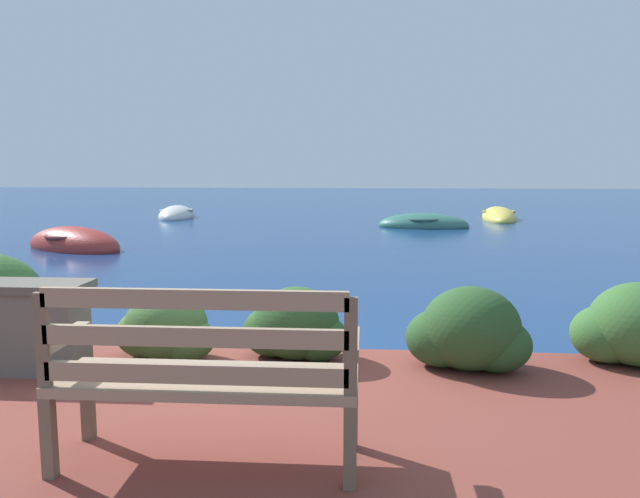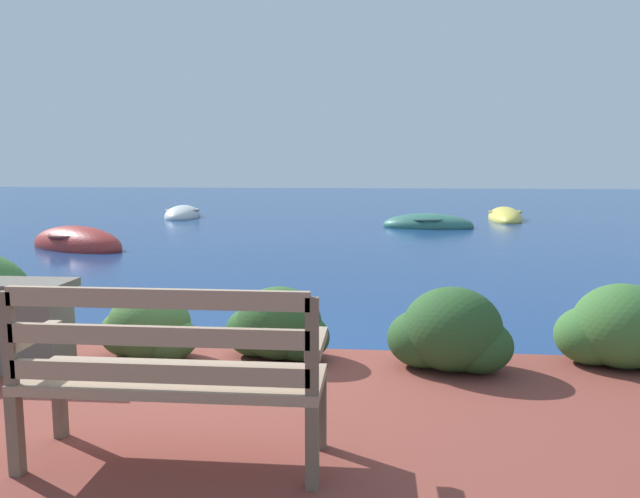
{
  "view_description": "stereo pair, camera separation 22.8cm",
  "coord_description": "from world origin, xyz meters",
  "views": [
    {
      "loc": [
        1.07,
        -4.9,
        1.7
      ],
      "look_at": [
        0.25,
        6.41,
        0.16
      ],
      "focal_mm": 35.0,
      "sensor_mm": 36.0,
      "label": 1
    },
    {
      "loc": [
        1.29,
        -4.88,
        1.7
      ],
      "look_at": [
        0.25,
        6.41,
        0.16
      ],
      "focal_mm": 35.0,
      "sensor_mm": 36.0,
      "label": 2
    }
  ],
  "objects": [
    {
      "name": "ground_plane",
      "position": [
        0.0,
        0.0,
        0.0
      ],
      "size": [
        80.0,
        80.0,
        0.0
      ],
      "color": "navy"
    },
    {
      "name": "park_bench",
      "position": [
        0.29,
        -2.04,
        0.7
      ],
      "size": [
        1.5,
        0.48,
        0.93
      ],
      "rotation": [
        0.0,
        0.0,
        -0.07
      ],
      "color": "brown",
      "rests_on": "patio_terrace"
    },
    {
      "name": "hedge_clump_centre",
      "position": [
        -0.44,
        -0.37,
        0.45
      ],
      "size": [
        0.79,
        0.57,
        0.54
      ],
      "color": "#426B33",
      "rests_on": "patio_terrace"
    },
    {
      "name": "hedge_clump_right",
      "position": [
        0.54,
        -0.27,
        0.46
      ],
      "size": [
        0.82,
        0.59,
        0.56
      ],
      "color": "#284C23",
      "rests_on": "patio_terrace"
    },
    {
      "name": "hedge_clump_far_right",
      "position": [
        1.83,
        -0.43,
        0.48
      ],
      "size": [
        0.9,
        0.65,
        0.61
      ],
      "color": "#284C23",
      "rests_on": "patio_terrace"
    },
    {
      "name": "hedge_clump_extra",
      "position": [
        3.08,
        -0.25,
        0.49
      ],
      "size": [
        0.91,
        0.66,
        0.62
      ],
      "color": "#38662D",
      "rests_on": "patio_terrace"
    },
    {
      "name": "rowboat_nearest",
      "position": [
        -4.81,
        7.22,
        0.07
      ],
      "size": [
        2.69,
        2.11,
        0.8
      ],
      "rotation": [
        0.0,
        0.0,
        2.65
      ],
      "color": "#9E2D28",
      "rests_on": "ground_plane"
    },
    {
      "name": "rowboat_mid",
      "position": [
        2.66,
        12.15,
        0.06
      ],
      "size": [
        2.56,
        1.46,
        0.67
      ],
      "rotation": [
        0.0,
        0.0,
        6.17
      ],
      "color": "#336B5B",
      "rests_on": "ground_plane"
    },
    {
      "name": "rowboat_far",
      "position": [
        -4.97,
        14.68,
        0.06
      ],
      "size": [
        1.37,
        2.54,
        0.68
      ],
      "rotation": [
        0.0,
        0.0,
        1.7
      ],
      "color": "silver",
      "rests_on": "ground_plane"
    },
    {
      "name": "rowboat_outer",
      "position": [
        5.25,
        14.94,
        0.06
      ],
      "size": [
        1.39,
        3.42,
        0.66
      ],
      "rotation": [
        0.0,
        0.0,
        4.59
      ],
      "color": "#DBC64C",
      "rests_on": "ground_plane"
    }
  ]
}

